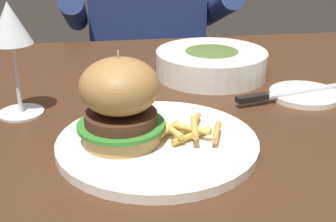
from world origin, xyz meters
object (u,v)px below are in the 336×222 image
object	(u,v)px
burger_sandwich	(120,101)
butter_dish	(207,79)
bread_plate	(305,95)
diner_person	(146,70)
soup_bowl	(211,62)
wine_glass	(10,30)
table_knife	(282,94)
main_plate	(157,143)

from	to	relation	value
burger_sandwich	butter_dish	xyz separation A→B (m)	(0.18, 0.25, -0.06)
burger_sandwich	bread_plate	distance (m)	0.39
butter_dish	diner_person	bearing A→B (deg)	94.87
butter_dish	soup_bowl	distance (m)	0.06
wine_glass	bread_plate	distance (m)	0.53
diner_person	soup_bowl	bearing A→B (deg)	-82.84
burger_sandwich	diner_person	world-z (taller)	diner_person
table_knife	diner_person	size ratio (longest dim) A/B	0.19
main_plate	bread_plate	xyz separation A→B (m)	(0.29, 0.16, -0.00)
wine_glass	butter_dish	world-z (taller)	wine_glass
main_plate	butter_dish	distance (m)	0.29
main_plate	bread_plate	distance (m)	0.33
butter_dish	soup_bowl	size ratio (longest dim) A/B	0.38
diner_person	wine_glass	bearing A→B (deg)	-111.29
butter_dish	table_knife	bearing A→B (deg)	-43.24
wine_glass	diner_person	bearing A→B (deg)	68.71
burger_sandwich	wine_glass	xyz separation A→B (m)	(-0.16, 0.15, 0.07)
soup_bowl	diner_person	size ratio (longest dim) A/B	0.19
butter_dish	diner_person	distance (m)	0.68
butter_dish	bread_plate	bearing A→B (deg)	-30.08
wine_glass	butter_dish	size ratio (longest dim) A/B	2.17
bread_plate	butter_dish	distance (m)	0.19
wine_glass	burger_sandwich	bearing A→B (deg)	-43.79
main_plate	diner_person	world-z (taller)	diner_person
main_plate	table_knife	world-z (taller)	table_knife
butter_dish	soup_bowl	world-z (taller)	soup_bowl
bread_plate	table_knife	world-z (taller)	table_knife
soup_bowl	wine_glass	bearing A→B (deg)	-157.91
butter_dish	diner_person	xyz separation A→B (m)	(-0.06, 0.65, -0.19)
main_plate	wine_glass	world-z (taller)	wine_glass
main_plate	butter_dish	bearing A→B (deg)	62.40
main_plate	wine_glass	xyz separation A→B (m)	(-0.21, 0.16, 0.14)
table_knife	butter_dish	xyz separation A→B (m)	(-0.11, 0.11, -0.00)
soup_bowl	burger_sandwich	bearing A→B (deg)	-123.82
wine_glass	butter_dish	xyz separation A→B (m)	(0.34, 0.10, -0.13)
burger_sandwich	soup_bowl	xyz separation A→B (m)	(0.20, 0.30, -0.05)
burger_sandwich	bread_plate	world-z (taller)	burger_sandwich
table_knife	butter_dish	world-z (taller)	butter_dish
soup_bowl	diner_person	xyz separation A→B (m)	(-0.07, 0.59, -0.21)
burger_sandwich	table_knife	size ratio (longest dim) A/B	0.60
diner_person	main_plate	bearing A→B (deg)	-94.89
burger_sandwich	wine_glass	distance (m)	0.23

